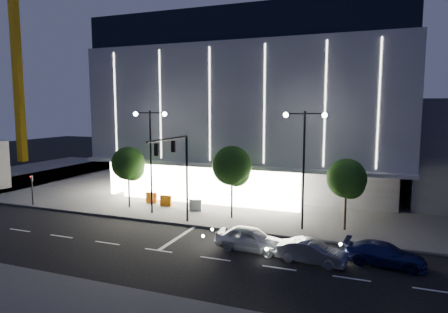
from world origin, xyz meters
name	(u,v)px	position (x,y,z in m)	size (l,w,h in m)	color
ground	(144,240)	(0.00, 0.00, 0.00)	(160.00, 160.00, 0.00)	black
sidewalk_museum	(287,183)	(5.00, 24.00, 0.07)	(70.00, 40.00, 0.15)	#474747
museum	(268,107)	(2.98, 22.31, 9.27)	(30.00, 25.80, 18.00)	#4C4C51
traffic_mast	(178,164)	(1.00, 3.34, 5.03)	(0.33, 5.89, 7.07)	black
street_lamp_west	(151,146)	(-3.00, 6.00, 5.96)	(3.16, 0.36, 9.00)	black
street_lamp_east	(304,152)	(10.00, 6.00, 5.96)	(3.16, 0.36, 9.00)	black
ped_signal_far	(32,187)	(-15.00, 4.50, 1.89)	(0.22, 0.24, 3.00)	black
tower_crane	(20,39)	(-40.92, 28.00, 20.51)	(32.00, 2.00, 28.50)	gold
tree_left	(129,165)	(-5.97, 7.02, 4.03)	(3.02, 3.02, 5.72)	black
tree_mid	(232,168)	(4.03, 7.02, 4.33)	(3.25, 3.25, 6.15)	black
tree_right	(347,181)	(13.03, 7.02, 3.88)	(2.91, 2.91, 5.51)	black
car_lead	(250,239)	(7.58, 0.65, 0.78)	(1.85, 4.60, 1.57)	silver
car_second	(311,252)	(11.61, -0.02, 0.68)	(1.43, 4.11, 1.35)	#94979B
car_third	(384,254)	(15.68, 1.19, 0.67)	(1.87, 4.59, 1.33)	navy
barrier_a	(166,201)	(-3.10, 8.61, 0.65)	(1.10, 0.25, 1.00)	orange
barrier_c	(152,198)	(-4.99, 9.21, 0.65)	(1.10, 0.25, 1.00)	orange
barrier_d	(195,205)	(0.22, 8.00, 0.65)	(1.10, 0.25, 1.00)	silver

